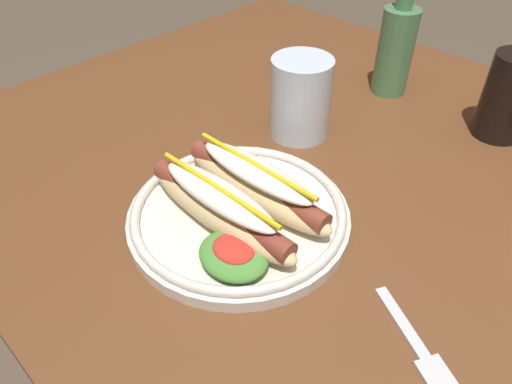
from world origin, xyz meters
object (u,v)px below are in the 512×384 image
at_px(fork, 417,346).
at_px(glass_bottle, 396,47).
at_px(soda_cup, 508,97).
at_px(hot_dog_plate, 238,208).
at_px(water_cup, 300,98).

xyz_separation_m(fork, glass_bottle, (-0.30, 0.42, 0.08)).
relative_size(fork, soda_cup, 0.90).
xyz_separation_m(hot_dog_plate, soda_cup, (0.14, 0.42, 0.04)).
bearing_deg(soda_cup, hot_dog_plate, -108.25).
bearing_deg(water_cup, fork, -32.46).
distance_m(hot_dog_plate, fork, 0.25).
xyz_separation_m(soda_cup, water_cup, (-0.22, -0.21, -0.00)).
distance_m(fork, soda_cup, 0.44).
height_order(hot_dog_plate, glass_bottle, glass_bottle).
bearing_deg(hot_dog_plate, soda_cup, 71.75).
xyz_separation_m(hot_dog_plate, fork, (0.24, 0.00, -0.02)).
xyz_separation_m(water_cup, glass_bottle, (0.03, 0.22, 0.02)).
relative_size(soda_cup, water_cup, 1.06).
distance_m(hot_dog_plate, water_cup, 0.23).
relative_size(hot_dog_plate, soda_cup, 2.12).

